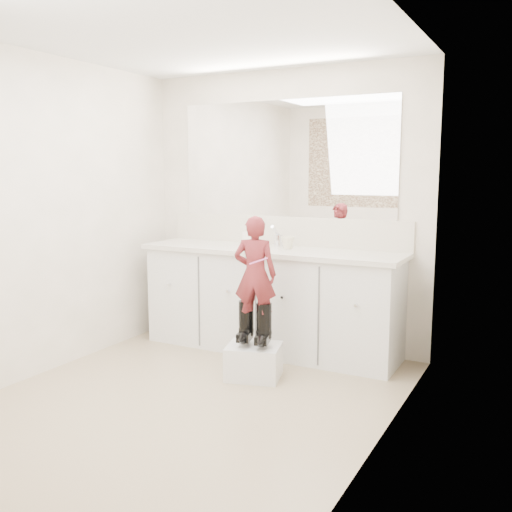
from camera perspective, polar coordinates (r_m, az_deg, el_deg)
The scene contains 17 objects.
floor at distance 4.02m, azimuth -6.55°, elevation -14.01°, with size 3.00×3.00×0.00m, color #988263.
ceiling at distance 3.82m, azimuth -7.20°, elevation 21.51°, with size 3.00×3.00×0.00m, color white.
wall_back at distance 5.04m, azimuth 2.89°, elevation 4.66°, with size 2.60×2.60×0.00m, color beige.
wall_left at distance 4.59m, azimuth -20.37°, elevation 3.77°, with size 3.00×3.00×0.00m, color beige.
wall_right at distance 3.18m, azimuth 12.81°, elevation 2.22°, with size 3.00×3.00×0.00m, color beige.
vanity_cabinet at distance 4.90m, azimuth 1.46°, elevation -4.60°, with size 2.20×0.55×0.85m, color silver.
countertop at distance 4.81m, azimuth 1.40°, elevation 0.53°, with size 2.28×0.58×0.04m, color beige.
backsplash at distance 5.04m, azimuth 2.80°, elevation 2.55°, with size 2.28×0.03×0.25m, color beige.
mirror at distance 5.01m, azimuth 2.87°, elevation 9.67°, with size 2.00×0.02×1.00m, color white.
faucet at distance 4.95m, azimuth 2.26°, elevation 1.57°, with size 0.08×0.08×0.10m, color silver.
cup at distance 4.78m, azimuth 3.20°, elevation 1.35°, with size 0.11×0.11×0.10m, color beige.
soap_bottle at distance 4.85m, azimuth -0.62°, elevation 2.06°, with size 0.09×0.09×0.20m, color white.
step_stool at distance 4.34m, azimuth -0.22°, elevation -10.50°, with size 0.39×0.33×0.25m, color silver.
boot_left at distance 4.30m, azimuth -0.98°, elevation -6.65°, with size 0.12×0.22×0.33m, color black, non-canonical shape.
boot_right at distance 4.24m, azimuth 0.81°, elevation -6.89°, with size 0.12×0.22×0.33m, color black, non-canonical shape.
toddler at distance 4.19m, azimuth -0.09°, elevation -1.86°, with size 0.32×0.21×0.87m, color #AC353D.
toothbrush at distance 4.07m, azimuth 0.25°, elevation -0.52°, with size 0.01×0.01×0.14m, color #E559AE.
Camera 1 is at (2.11, -3.06, 1.54)m, focal length 40.00 mm.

